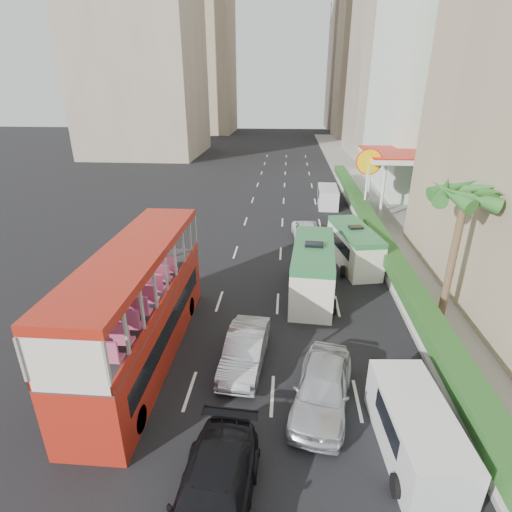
# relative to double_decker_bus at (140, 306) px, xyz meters

# --- Properties ---
(ground_plane) EXTENTS (200.00, 200.00, 0.00)m
(ground_plane) POSITION_rel_double_decker_bus_xyz_m (6.00, 0.00, -2.53)
(ground_plane) COLOR black
(ground_plane) RESTS_ON ground
(double_decker_bus) EXTENTS (2.50, 11.00, 5.06)m
(double_decker_bus) POSITION_rel_double_decker_bus_xyz_m (0.00, 0.00, 0.00)
(double_decker_bus) COLOR #A82013
(double_decker_bus) RESTS_ON ground
(car_silver_lane_a) EXTENTS (1.92, 4.56, 1.47)m
(car_silver_lane_a) POSITION_rel_double_decker_bus_xyz_m (4.37, -0.21, -2.53)
(car_silver_lane_a) COLOR silver
(car_silver_lane_a) RESTS_ON ground
(car_silver_lane_b) EXTENTS (2.85, 5.08, 1.63)m
(car_silver_lane_b) POSITION_rel_double_decker_bus_xyz_m (7.42, -2.35, -2.53)
(car_silver_lane_b) COLOR silver
(car_silver_lane_b) RESTS_ON ground
(van_asset) EXTENTS (2.31, 4.48, 1.21)m
(van_asset) POSITION_rel_double_decker_bus_xyz_m (7.49, 14.96, -2.53)
(van_asset) COLOR silver
(van_asset) RESTS_ON ground
(minibus_near) EXTENTS (2.65, 6.67, 2.89)m
(minibus_near) POSITION_rel_double_decker_bus_xyz_m (7.47, 6.37, -1.08)
(minibus_near) COLOR silver
(minibus_near) RESTS_ON ground
(minibus_far) EXTENTS (2.97, 5.96, 2.53)m
(minibus_far) POSITION_rel_double_decker_bus_xyz_m (10.34, 10.53, -1.27)
(minibus_far) COLOR silver
(minibus_far) RESTS_ON ground
(panel_van_near) EXTENTS (2.20, 4.79, 1.87)m
(panel_van_near) POSITION_rel_double_decker_bus_xyz_m (10.15, -4.21, -1.60)
(panel_van_near) COLOR silver
(panel_van_near) RESTS_ON ground
(panel_van_far) EXTENTS (1.92, 4.54, 1.80)m
(panel_van_far) POSITION_rel_double_decker_bus_xyz_m (9.89, 24.55, -1.63)
(panel_van_far) COLOR silver
(panel_van_far) RESTS_ON ground
(sidewalk) EXTENTS (6.00, 120.00, 0.18)m
(sidewalk) POSITION_rel_double_decker_bus_xyz_m (15.00, 25.00, -2.44)
(sidewalk) COLOR #99968C
(sidewalk) RESTS_ON ground
(kerb_wall) EXTENTS (0.30, 44.00, 1.00)m
(kerb_wall) POSITION_rel_double_decker_bus_xyz_m (12.20, 14.00, -1.85)
(kerb_wall) COLOR silver
(kerb_wall) RESTS_ON sidewalk
(hedge) EXTENTS (1.10, 44.00, 0.70)m
(hedge) POSITION_rel_double_decker_bus_xyz_m (12.20, 14.00, -1.00)
(hedge) COLOR #2D6626
(hedge) RESTS_ON kerb_wall
(palm_tree) EXTENTS (0.36, 0.36, 6.40)m
(palm_tree) POSITION_rel_double_decker_bus_xyz_m (13.80, 4.00, 0.85)
(palm_tree) COLOR brown
(palm_tree) RESTS_ON sidewalk
(shell_station) EXTENTS (6.50, 8.00, 5.50)m
(shell_station) POSITION_rel_double_decker_bus_xyz_m (16.00, 23.00, 0.22)
(shell_station) COLOR silver
(shell_station) RESTS_ON ground
(tower_far_a) EXTENTS (14.00, 14.00, 44.00)m
(tower_far_a) POSITION_rel_double_decker_bus_xyz_m (23.00, 82.00, 19.47)
(tower_far_a) COLOR tan
(tower_far_a) RESTS_ON ground
(tower_far_b) EXTENTS (14.00, 14.00, 40.00)m
(tower_far_b) POSITION_rel_double_decker_bus_xyz_m (23.00, 104.00, 17.47)
(tower_far_b) COLOR tan
(tower_far_b) RESTS_ON ground
(tower_left_b) EXTENTS (16.00, 16.00, 46.00)m
(tower_left_b) POSITION_rel_double_decker_bus_xyz_m (-16.00, 90.00, 20.47)
(tower_left_b) COLOR tan
(tower_left_b) RESTS_ON ground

